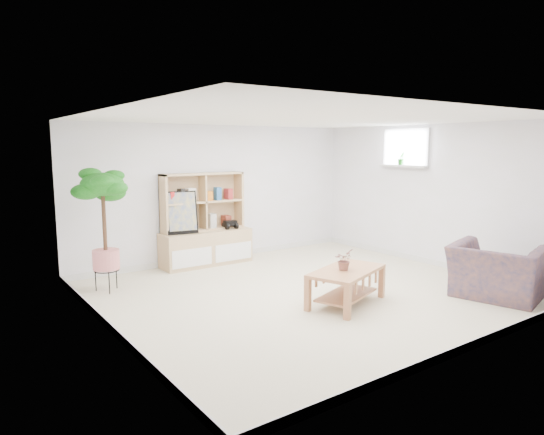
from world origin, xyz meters
TOP-DOWN VIEW (x-y plane):
  - floor at (0.00, 0.00)m, footprint 5.50×5.00m
  - ceiling at (0.00, 0.00)m, footprint 5.50×5.00m
  - walls at (0.00, 0.00)m, footprint 5.51×5.01m
  - baseboard at (0.00, 0.00)m, footprint 5.50×5.00m
  - window at (2.73, 0.60)m, footprint 0.10×0.98m
  - window_sill at (2.67, 0.60)m, footprint 0.14×1.00m
  - storage_unit at (-0.42, 2.24)m, footprint 1.58×0.53m
  - poster at (-0.88, 2.20)m, footprint 0.53×0.21m
  - toy_truck at (0.03, 2.18)m, footprint 0.33×0.25m
  - coffee_table at (0.05, -0.72)m, footprint 1.26×0.96m
  - table_plant at (-0.00, -0.71)m, footprint 0.31×0.30m
  - floor_tree at (-2.30, 1.65)m, footprint 0.84×0.84m
  - armchair at (1.88, -1.69)m, footprint 1.22×1.33m
  - sill_plant at (2.67, 0.65)m, footprint 0.16×0.14m

SIDE VIEW (x-z plane):
  - floor at x=0.00m, z-range -0.01..0.01m
  - baseboard at x=0.00m, z-range 0.00..0.10m
  - coffee_table at x=0.05m, z-range 0.00..0.46m
  - armchair at x=1.88m, z-range 0.00..0.83m
  - table_plant at x=0.00m, z-range 0.46..0.73m
  - toy_truck at x=0.03m, z-range 0.59..0.76m
  - storage_unit at x=-0.42m, z-range 0.00..1.58m
  - floor_tree at x=-2.30m, z-range 0.00..1.74m
  - poster at x=-0.88m, z-range 0.59..1.30m
  - walls at x=0.00m, z-range 0.00..2.40m
  - window_sill at x=2.67m, z-range 1.66..1.70m
  - sill_plant at x=2.67m, z-range 1.70..1.93m
  - window at x=2.73m, z-range 1.66..2.34m
  - ceiling at x=0.00m, z-range 2.40..2.40m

